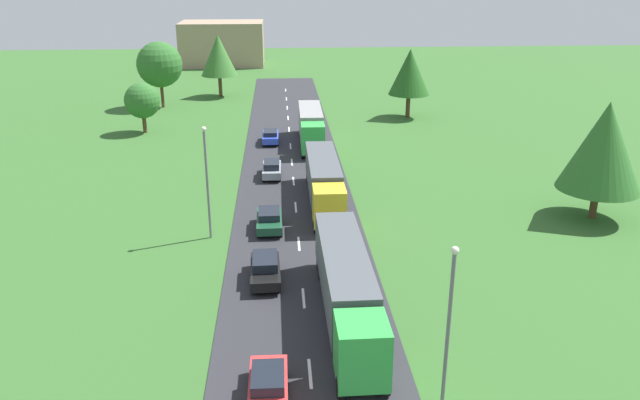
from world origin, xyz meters
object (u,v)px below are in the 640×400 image
object	(u,v)px
car_third	(269,220)
car_fifth	(271,136)
car_second	(265,269)
lamppost_second	(207,178)
lamppost_lead	(449,320)
tree_pine	(410,72)
distant_building	(223,43)
tree_oak	(160,65)
car_lead	(268,384)
tree_ash	(142,101)
tree_maple	(604,146)
truck_third	(311,125)
car_fourth	(272,169)
truck_second	(324,180)
truck_lead	(347,285)
tree_birch	(219,55)

from	to	relation	value
car_third	car_fifth	bearing A→B (deg)	90.19
car_second	lamppost_second	size ratio (longest dim) A/B	0.53
lamppost_lead	lamppost_second	xyz separation A→B (m)	(-12.36, 19.59, 0.23)
tree_pine	distant_building	distance (m)	57.55
tree_oak	tree_pine	size ratio (longest dim) A/B	1.03
car_lead	tree_oak	size ratio (longest dim) A/B	0.43
lamppost_lead	tree_ash	distance (m)	56.60
car_second	tree_maple	size ratio (longest dim) A/B	0.48
car_second	tree_pine	distance (m)	48.74
truck_third	car_fourth	size ratio (longest dim) A/B	2.95
car_second	tree_oak	distance (m)	56.01
tree_maple	car_third	bearing A→B (deg)	-178.47
truck_second	tree_pine	distance (m)	34.32
truck_third	lamppost_lead	world-z (taller)	lamppost_lead
car_fourth	tree_pine	bearing A→B (deg)	53.35
car_lead	tree_oak	world-z (taller)	tree_oak
car_third	car_fourth	distance (m)	12.60
truck_lead	car_fifth	distance (m)	38.29
tree_oak	truck_lead	bearing A→B (deg)	-71.14
truck_lead	truck_second	size ratio (longest dim) A/B	1.06
lamppost_lead	distant_building	bearing A→B (deg)	99.60
car_fifth	tree_birch	size ratio (longest dim) A/B	0.45
lamppost_lead	distant_building	xyz separation A→B (m)	(-18.20, 107.57, -0.18)
tree_pine	tree_birch	bearing A→B (deg)	148.23
truck_lead	tree_pine	size ratio (longest dim) A/B	1.62
tree_birch	tree_maple	bearing A→B (deg)	-57.14
tree_oak	lamppost_lead	bearing A→B (deg)	-70.36
tree_birch	tree_oak	bearing A→B (deg)	-135.58
truck_second	car_fourth	world-z (taller)	truck_second
truck_second	lamppost_lead	size ratio (longest dim) A/B	1.72
tree_maple	truck_second	bearing A→B (deg)	167.49
truck_lead	tree_birch	bearing A→B (deg)	100.67
truck_second	truck_lead	bearing A→B (deg)	-90.32
truck_third	tree_birch	distance (m)	31.57
truck_second	tree_maple	world-z (taller)	tree_maple
car_lead	tree_ash	world-z (taller)	tree_ash
tree_pine	car_lead	bearing A→B (deg)	-107.61
car_lead	distant_building	bearing A→B (deg)	95.51
car_fourth	tree_oak	bearing A→B (deg)	115.57
car_fifth	lamppost_lead	size ratio (longest dim) A/B	0.53
truck_lead	lamppost_lead	distance (m)	8.67
car_lead	distant_building	size ratio (longest dim) A/B	0.24
tree_pine	car_fifth	bearing A→B (deg)	-146.75
tree_oak	tree_ash	xyz separation A→B (m)	(0.28, -14.58, -2.15)
truck_lead	car_fourth	distance (m)	26.19
lamppost_lead	distant_building	size ratio (longest dim) A/B	0.48
tree_birch	tree_ash	xyz separation A→B (m)	(-7.30, -22.00, -2.38)
tree_birch	lamppost_lead	bearing A→B (deg)	-77.71
car_lead	tree_pine	bearing A→B (deg)	72.39
car_lead	tree_ash	bearing A→B (deg)	106.94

